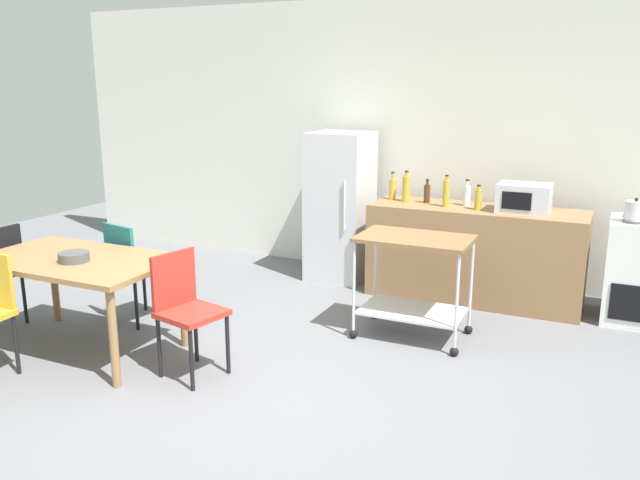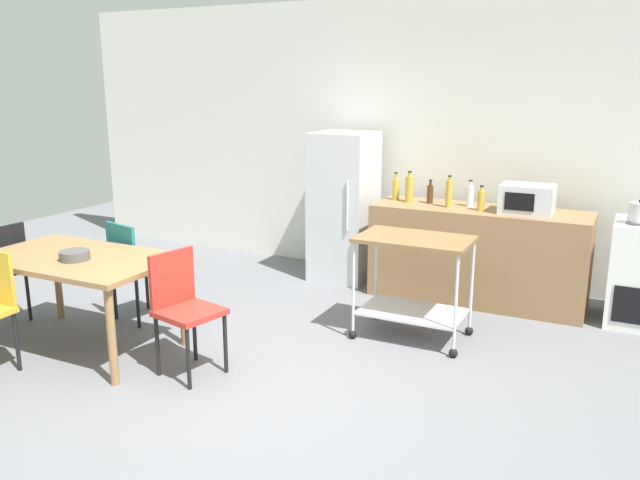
# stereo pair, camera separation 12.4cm
# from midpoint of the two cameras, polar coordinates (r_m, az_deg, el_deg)

# --- Properties ---
(ground_plane) EXTENTS (12.00, 12.00, 0.00)m
(ground_plane) POSITION_cam_midpoint_polar(r_m,az_deg,el_deg) (4.52, -6.44, -13.42)
(ground_plane) COLOR slate
(back_wall) EXTENTS (8.40, 0.12, 2.90)m
(back_wall) POSITION_cam_midpoint_polar(r_m,az_deg,el_deg) (6.96, 7.18, 8.76)
(back_wall) COLOR silver
(back_wall) RESTS_ON ground_plane
(kitchen_counter) EXTENTS (2.00, 0.64, 0.90)m
(kitchen_counter) POSITION_cam_midpoint_polar(r_m,az_deg,el_deg) (6.34, 12.97, -1.21)
(kitchen_counter) COLOR olive
(kitchen_counter) RESTS_ON ground_plane
(dining_table) EXTENTS (1.50, 0.90, 0.75)m
(dining_table) POSITION_cam_midpoint_polar(r_m,az_deg,el_deg) (5.31, -21.35, -2.30)
(dining_table) COLOR olive
(dining_table) RESTS_ON ground_plane
(chair_red) EXTENTS (0.48, 0.48, 0.89)m
(chair_red) POSITION_cam_midpoint_polar(r_m,az_deg,el_deg) (4.70, -12.54, -5.65)
(chair_red) COLOR #B72D23
(chair_red) RESTS_ON ground_plane
(chair_teal) EXTENTS (0.48, 0.48, 0.89)m
(chair_teal) POSITION_cam_midpoint_polar(r_m,az_deg,el_deg) (5.81, -16.87, -2.14)
(chair_teal) COLOR #1E666B
(chair_teal) RESTS_ON ground_plane
(refrigerator) EXTENTS (0.60, 0.63, 1.55)m
(refrigerator) POSITION_cam_midpoint_polar(r_m,az_deg,el_deg) (6.79, 1.27, 2.97)
(refrigerator) COLOR silver
(refrigerator) RESTS_ON ground_plane
(kitchen_cart) EXTENTS (0.91, 0.57, 0.85)m
(kitchen_cart) POSITION_cam_midpoint_polar(r_m,az_deg,el_deg) (5.28, 7.61, -2.63)
(kitchen_cart) COLOR brown
(kitchen_cart) RESTS_ON ground_plane
(bottle_vinegar) EXTENTS (0.07, 0.07, 0.28)m
(bottle_vinegar) POSITION_cam_midpoint_polar(r_m,az_deg,el_deg) (6.51, 5.88, 4.55)
(bottle_vinegar) COLOR gold
(bottle_vinegar) RESTS_ON kitchen_counter
(bottle_sesame_oil) EXTENTS (0.08, 0.08, 0.31)m
(bottle_sesame_oil) POSITION_cam_midpoint_polar(r_m,az_deg,el_deg) (6.41, 7.07, 4.56)
(bottle_sesame_oil) COLOR gold
(bottle_sesame_oil) RESTS_ON kitchen_counter
(bottle_wine) EXTENTS (0.06, 0.06, 0.23)m
(bottle_wine) POSITION_cam_midpoint_polar(r_m,az_deg,el_deg) (6.38, 8.88, 4.11)
(bottle_wine) COLOR #4C2D19
(bottle_wine) RESTS_ON kitchen_counter
(bottle_sparkling_water) EXTENTS (0.06, 0.06, 0.30)m
(bottle_sparkling_water) POSITION_cam_midpoint_polar(r_m,az_deg,el_deg) (6.20, 10.52, 4.12)
(bottle_sparkling_water) COLOR gold
(bottle_sparkling_water) RESTS_ON kitchen_counter
(bottle_olive_oil) EXTENTS (0.07, 0.07, 0.25)m
(bottle_olive_oil) POSITION_cam_midpoint_polar(r_m,az_deg,el_deg) (6.30, 12.29, 3.91)
(bottle_olive_oil) COLOR silver
(bottle_olive_oil) RESTS_ON kitchen_counter
(bottle_soda) EXTENTS (0.07, 0.07, 0.23)m
(bottle_soda) POSITION_cam_midpoint_polar(r_m,az_deg,el_deg) (6.12, 13.24, 3.52)
(bottle_soda) COLOR gold
(bottle_soda) RESTS_ON kitchen_counter
(microwave) EXTENTS (0.46, 0.35, 0.26)m
(microwave) POSITION_cam_midpoint_polar(r_m,az_deg,el_deg) (6.11, 17.02, 3.56)
(microwave) COLOR silver
(microwave) RESTS_ON kitchen_counter
(fruit_bowl) EXTENTS (0.22, 0.22, 0.07)m
(fruit_bowl) POSITION_cam_midpoint_polar(r_m,az_deg,el_deg) (5.18, -21.54, -1.40)
(fruit_bowl) COLOR #4C4C4C
(fruit_bowl) RESTS_ON dining_table
(kettle) EXTENTS (0.24, 0.17, 0.19)m
(kettle) POSITION_cam_midpoint_polar(r_m,az_deg,el_deg) (6.02, 25.57, 2.36)
(kettle) COLOR silver
(kettle) RESTS_ON stove_oven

